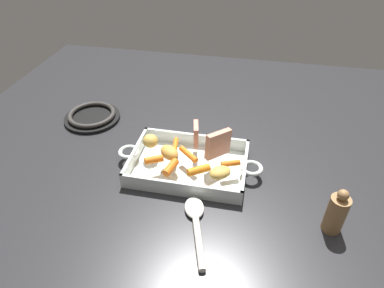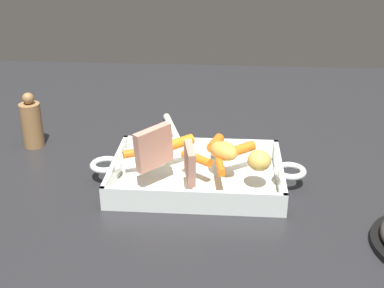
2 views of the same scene
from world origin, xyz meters
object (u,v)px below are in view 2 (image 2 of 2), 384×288
(roast_slice_thin, at_px, (190,163))
(baby_carrot_northeast, at_px, (179,143))
(baby_carrot_short, at_px, (199,158))
(potato_golden_small, at_px, (151,140))
(roasting_dish, at_px, (197,177))
(potato_halved, at_px, (224,151))
(baby_carrot_center_left, at_px, (136,153))
(baby_carrot_northwest, at_px, (216,143))
(potato_golden_large, at_px, (259,161))
(pepper_mill, at_px, (32,123))
(roast_slice_outer, at_px, (154,148))
(serving_spoon, at_px, (177,138))
(baby_carrot_southeast, at_px, (242,149))
(baby_carrot_southwest, at_px, (220,167))

(roast_slice_thin, bearing_deg, baby_carrot_northeast, 104.02)
(baby_carrot_short, relative_size, potato_golden_small, 1.17)
(roasting_dish, xyz_separation_m, potato_halved, (0.05, 0.02, 0.05))
(baby_carrot_center_left, height_order, potato_golden_small, potato_golden_small)
(baby_carrot_northwest, relative_size, potato_golden_large, 1.23)
(baby_carrot_northeast, relative_size, pepper_mill, 0.49)
(roast_slice_outer, bearing_deg, serving_spoon, 84.20)
(baby_carrot_northeast, height_order, baby_carrot_short, baby_carrot_northeast)
(baby_carrot_northwest, relative_size, baby_carrot_short, 0.80)
(roast_slice_outer, height_order, baby_carrot_southeast, roast_slice_outer)
(potato_golden_large, relative_size, serving_spoon, 0.21)
(baby_carrot_short, height_order, potato_golden_large, potato_golden_large)
(baby_carrot_northwest, height_order, potato_golden_small, potato_golden_small)
(roast_slice_thin, relative_size, baby_carrot_southeast, 1.24)
(roast_slice_outer, xyz_separation_m, baby_carrot_southwest, (0.12, -0.01, -0.03))
(baby_carrot_southeast, distance_m, baby_carrot_northeast, 0.13)
(baby_carrot_short, distance_m, baby_carrot_center_left, 0.12)
(baby_carrot_southwest, bearing_deg, baby_carrot_center_left, 164.57)
(potato_golden_large, height_order, serving_spoon, potato_golden_large)
(roasting_dish, distance_m, potato_golden_large, 0.13)
(baby_carrot_southeast, bearing_deg, baby_carrot_southwest, -119.61)
(baby_carrot_northwest, bearing_deg, serving_spoon, 127.03)
(potato_golden_small, xyz_separation_m, pepper_mill, (-0.28, 0.08, -0.00))
(baby_carrot_northwest, distance_m, baby_carrot_southwest, 0.10)
(roast_slice_outer, bearing_deg, potato_golden_small, 101.89)
(baby_carrot_southwest, height_order, potato_golden_large, potato_golden_large)
(baby_carrot_short, height_order, potato_halved, potato_halved)
(serving_spoon, bearing_deg, roasting_dish, 0.30)
(baby_carrot_northeast, distance_m, potato_halved, 0.10)
(roast_slice_thin, bearing_deg, serving_spoon, 101.01)
(baby_carrot_short, relative_size, potato_halved, 1.10)
(roast_slice_outer, bearing_deg, pepper_mill, 150.97)
(roast_slice_outer, relative_size, potato_golden_small, 1.33)
(roasting_dish, distance_m, serving_spoon, 0.20)
(potato_halved, bearing_deg, roast_slice_outer, -163.69)
(baby_carrot_northwest, bearing_deg, potato_halved, -71.53)
(roasting_dish, xyz_separation_m, serving_spoon, (-0.06, 0.19, -0.00))
(roasting_dish, distance_m, baby_carrot_center_left, 0.13)
(baby_carrot_southeast, distance_m, baby_carrot_short, 0.09)
(baby_carrot_southeast, height_order, baby_carrot_northeast, same)
(baby_carrot_northeast, bearing_deg, baby_carrot_northwest, 3.22)
(roasting_dish, bearing_deg, pepper_mill, 159.27)
(roasting_dish, xyz_separation_m, baby_carrot_short, (0.00, 0.00, 0.04))
(baby_carrot_southwest, bearing_deg, potato_golden_small, 146.66)
(baby_carrot_northwest, xyz_separation_m, potato_golden_small, (-0.13, -0.00, 0.00))
(baby_carrot_northeast, bearing_deg, potato_golden_small, 177.75)
(baby_carrot_southeast, height_order, potato_halved, potato_halved)
(baby_carrot_center_left, height_order, pepper_mill, pepper_mill)
(roast_slice_outer, distance_m, potato_halved, 0.14)
(baby_carrot_short, bearing_deg, potato_golden_large, -12.48)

